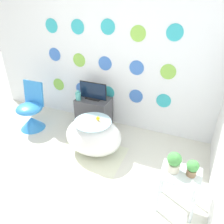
{
  "coord_description": "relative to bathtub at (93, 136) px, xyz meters",
  "views": [
    {
      "loc": [
        1.45,
        -1.4,
        2.21
      ],
      "look_at": [
        0.5,
        0.87,
        0.8
      ],
      "focal_mm": 35.0,
      "sensor_mm": 36.0,
      "label": 1
    }
  ],
  "objects": [
    {
      "name": "ground_plane",
      "position": [
        -0.17,
        -0.94,
        -0.28
      ],
      "size": [
        12.0,
        12.0,
        0.0
      ],
      "primitive_type": "plane",
      "color": "silver"
    },
    {
      "name": "side_table",
      "position": [
        1.31,
        -0.53,
        0.13
      ],
      "size": [
        0.41,
        0.33,
        0.52
      ],
      "color": "silver",
      "rests_on": "ground_plane"
    },
    {
      "name": "wall_back_dotted",
      "position": [
        -0.17,
        0.89,
        1.02
      ],
      "size": [
        4.68,
        0.05,
        2.6
      ],
      "color": "white",
      "rests_on": "ground_plane"
    },
    {
      "name": "tv",
      "position": [
        -0.32,
        0.65,
        0.39
      ],
      "size": [
        0.49,
        0.12,
        0.3
      ],
      "color": "black",
      "rests_on": "tv_cabinet"
    },
    {
      "name": "potted_plant_left",
      "position": [
        1.22,
        -0.52,
        0.36
      ],
      "size": [
        0.15,
        0.15,
        0.23
      ],
      "color": "beige",
      "rests_on": "side_table"
    },
    {
      "name": "rug",
      "position": [
        -0.01,
        -0.17,
        -0.27
      ],
      "size": [
        1.0,
        0.84,
        0.01
      ],
      "color": "silver",
      "rests_on": "ground_plane"
    },
    {
      "name": "chair",
      "position": [
        -1.3,
        0.15,
        -0.01
      ],
      "size": [
        0.45,
        0.45,
        0.83
      ],
      "color": "#338CE0",
      "rests_on": "ground_plane"
    },
    {
      "name": "potted_plant_right",
      "position": [
        1.4,
        -0.51,
        0.34
      ],
      "size": [
        0.12,
        0.12,
        0.19
      ],
      "color": "#8C6B4C",
      "rests_on": "side_table"
    },
    {
      "name": "tv_cabinet",
      "position": [
        -0.32,
        0.65,
        -0.01
      ],
      "size": [
        0.58,
        0.39,
        0.53
      ],
      "color": "#4C4C51",
      "rests_on": "ground_plane"
    },
    {
      "name": "rubber_duck",
      "position": [
        0.07,
        0.04,
        0.31
      ],
      "size": [
        0.06,
        0.06,
        0.07
      ],
      "color": "yellow",
      "rests_on": "bathtub"
    },
    {
      "name": "vase",
      "position": [
        -0.54,
        0.53,
        0.33
      ],
      "size": [
        0.09,
        0.09,
        0.17
      ],
      "color": "#51B2AD",
      "rests_on": "tv_cabinet"
    },
    {
      "name": "bathtub",
      "position": [
        0.0,
        0.0,
        0.0
      ],
      "size": [
        0.86,
        0.66,
        0.55
      ],
      "color": "white",
      "rests_on": "ground_plane"
    }
  ]
}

